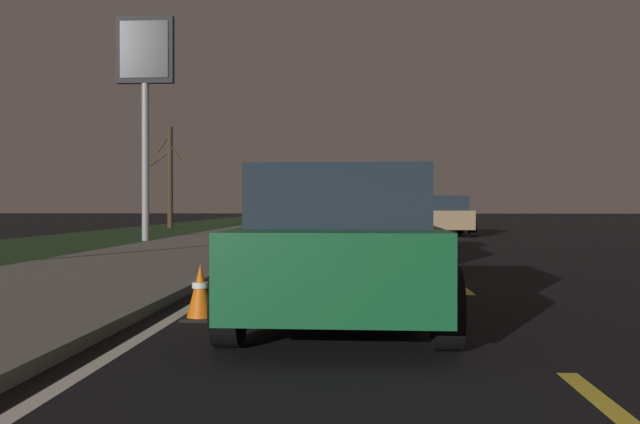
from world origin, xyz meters
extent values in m
plane|color=black|center=(27.00, 0.00, 0.00)|extent=(144.00, 144.00, 0.00)
cube|color=slate|center=(27.00, 5.70, 0.06)|extent=(108.00, 4.00, 0.12)
cube|color=#1E3819|center=(27.00, 10.70, 0.00)|extent=(108.00, 6.00, 0.01)
cube|color=yellow|center=(9.97, 0.00, 0.00)|extent=(2.40, 0.14, 0.01)
cube|color=yellow|center=(16.57, 0.00, 0.00)|extent=(2.40, 0.14, 0.01)
cube|color=yellow|center=(21.98, 0.00, 0.00)|extent=(2.40, 0.14, 0.01)
cube|color=yellow|center=(28.77, 0.00, 0.00)|extent=(2.40, 0.14, 0.01)
cube|color=yellow|center=(34.44, 0.00, 0.00)|extent=(2.40, 0.14, 0.01)
cube|color=yellow|center=(39.57, 0.00, 0.00)|extent=(2.40, 0.14, 0.01)
cube|color=yellow|center=(45.52, 0.00, 0.00)|extent=(2.40, 0.14, 0.01)
cube|color=yellow|center=(51.70, 0.00, 0.00)|extent=(2.40, 0.14, 0.01)
cube|color=yellow|center=(57.67, 0.00, 0.00)|extent=(2.40, 0.14, 0.01)
cube|color=yellow|center=(64.11, 0.00, 0.00)|extent=(2.40, 0.14, 0.01)
cube|color=yellow|center=(69.81, 0.00, 0.00)|extent=(2.40, 0.14, 0.01)
cube|color=yellow|center=(75.92, 0.00, 0.00)|extent=(2.40, 0.14, 0.01)
cube|color=silver|center=(27.00, 3.40, 0.00)|extent=(108.00, 0.14, 0.01)
cube|color=#232328|center=(13.47, 1.75, 0.67)|extent=(5.45, 2.13, 0.60)
cube|color=#232328|center=(14.66, 1.72, 1.42)|extent=(2.20, 1.89, 0.90)
cube|color=#1E2833|center=(13.61, 1.75, 1.47)|extent=(0.07, 1.44, 0.50)
cube|color=#232328|center=(12.41, 2.72, 1.25)|extent=(3.03, 0.15, 0.56)
cube|color=#232328|center=(12.37, 0.84, 1.25)|extent=(3.03, 0.15, 0.56)
cube|color=#232328|center=(10.81, 1.81, 1.25)|extent=(0.12, 1.88, 0.56)
cube|color=silver|center=(10.81, 1.81, 0.45)|extent=(0.17, 2.00, 0.16)
cube|color=red|center=(10.84, 2.61, 1.45)|extent=(0.06, 0.14, 0.20)
cube|color=red|center=(10.80, 1.01, 1.45)|extent=(0.06, 0.14, 0.20)
ellipsoid|color=#232833|center=(12.39, 1.78, 1.29)|extent=(2.63, 1.58, 0.64)
sphere|color=silver|center=(12.90, 2.12, 1.15)|extent=(0.40, 0.40, 0.40)
sphere|color=beige|center=(11.78, 1.49, 1.13)|extent=(0.34, 0.34, 0.34)
cylinder|color=black|center=(15.27, 2.71, 0.42)|extent=(0.84, 0.28, 0.84)
cylinder|color=black|center=(15.23, 0.71, 0.42)|extent=(0.84, 0.28, 0.84)
cylinder|color=black|center=(11.71, 2.79, 0.42)|extent=(0.84, 0.28, 0.84)
cylinder|color=black|center=(11.66, 0.79, 0.42)|extent=(0.84, 0.28, 0.84)
cube|color=silver|center=(21.21, 1.69, 0.63)|extent=(4.40, 1.80, 0.70)
cube|color=#1E2833|center=(20.96, 1.69, 1.26)|extent=(2.46, 1.58, 0.56)
cylinder|color=black|center=(22.70, 2.58, 0.34)|extent=(0.68, 0.22, 0.68)
cylinder|color=black|center=(22.70, 0.78, 0.34)|extent=(0.68, 0.22, 0.68)
cylinder|color=black|center=(19.71, 2.59, 0.34)|extent=(0.68, 0.22, 0.68)
cylinder|color=black|center=(19.71, 0.79, 0.34)|extent=(0.68, 0.22, 0.68)
cube|color=red|center=(19.06, 1.69, 0.68)|extent=(0.08, 1.51, 0.10)
cube|color=#14592D|center=(6.74, 1.62, 0.63)|extent=(4.43, 1.88, 0.70)
cube|color=#1E2833|center=(6.49, 1.62, 1.26)|extent=(2.49, 1.63, 0.56)
cylinder|color=black|center=(8.25, 2.49, 0.34)|extent=(0.68, 0.22, 0.68)
cylinder|color=black|center=(8.22, 0.69, 0.34)|extent=(0.68, 0.22, 0.68)
cylinder|color=black|center=(5.26, 2.54, 0.34)|extent=(0.68, 0.22, 0.68)
cylinder|color=black|center=(5.23, 0.74, 0.34)|extent=(0.68, 0.22, 0.68)
cube|color=red|center=(4.59, 1.65, 0.68)|extent=(0.11, 1.51, 0.10)
cube|color=#9E845B|center=(27.33, -1.84, 0.63)|extent=(4.42, 1.84, 0.70)
cube|color=#1E2833|center=(27.08, -1.84, 1.26)|extent=(2.48, 1.61, 0.56)
cylinder|color=black|center=(28.82, -0.92, 0.34)|extent=(0.68, 0.22, 0.68)
cylinder|color=black|center=(28.84, -2.72, 0.34)|extent=(0.68, 0.22, 0.68)
cylinder|color=black|center=(25.83, -0.95, 0.34)|extent=(0.68, 0.22, 0.68)
cylinder|color=black|center=(25.84, -2.75, 0.34)|extent=(0.68, 0.22, 0.68)
cube|color=red|center=(25.18, -1.86, 0.68)|extent=(0.09, 1.51, 0.10)
cube|color=maroon|center=(35.59, -1.97, 0.63)|extent=(4.42, 1.86, 0.70)
cube|color=#1E2833|center=(35.34, -1.97, 1.26)|extent=(2.48, 1.62, 0.56)
cylinder|color=black|center=(37.10, -1.09, 0.34)|extent=(0.68, 0.22, 0.68)
cylinder|color=black|center=(37.07, -2.89, 0.34)|extent=(0.68, 0.22, 0.68)
cylinder|color=black|center=(34.11, -1.05, 0.34)|extent=(0.68, 0.22, 0.68)
cylinder|color=black|center=(34.08, -2.85, 0.34)|extent=(0.68, 0.22, 0.68)
cube|color=red|center=(33.44, -1.95, 0.68)|extent=(0.10, 1.51, 0.10)
cylinder|color=#99999E|center=(22.32, 8.51, 3.70)|extent=(0.24, 0.24, 7.40)
cube|color=black|center=(22.32, 8.51, 6.30)|extent=(0.24, 1.90, 2.20)
cube|color=black|center=(22.19, 8.51, 6.30)|extent=(0.04, 1.60, 1.87)
cylinder|color=#423323|center=(35.05, 11.16, 2.60)|extent=(0.28, 0.28, 5.20)
cylinder|color=#423323|center=(34.95, 11.45, 4.38)|extent=(0.28, 0.67, 1.01)
cylinder|color=#423323|center=(35.02, 11.68, 3.57)|extent=(0.14, 1.10, 0.82)
cylinder|color=#423323|center=(35.01, 10.89, 3.91)|extent=(0.18, 0.63, 0.93)
cube|color=black|center=(6.60, 3.09, 0.01)|extent=(0.36, 0.36, 0.03)
cone|color=orange|center=(6.60, 3.09, 0.31)|extent=(0.28, 0.28, 0.55)
cylinder|color=white|center=(6.60, 3.09, 0.36)|extent=(0.17, 0.17, 0.06)
camera|label=1|loc=(-0.53, 1.46, 1.18)|focal=39.46mm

